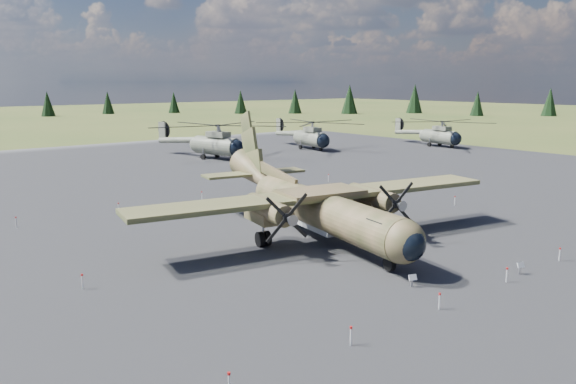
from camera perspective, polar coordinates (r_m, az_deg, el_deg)
ground at (r=40.06m, az=2.85°, el=-4.55°), size 500.00×500.00×0.00m
apron at (r=47.76m, az=-5.13°, el=-2.02°), size 120.00×120.00×0.04m
transport_plane at (r=39.49m, az=2.60°, el=-0.96°), size 27.00×24.27×8.90m
helicopter_near at (r=80.36m, az=-7.38°, el=5.81°), size 23.63×24.81×4.96m
helicopter_mid at (r=91.50m, az=2.33°, el=6.36°), size 20.47×22.36×4.59m
helicopter_far at (r=98.75m, az=15.17°, el=6.26°), size 19.28×21.35×4.42m
info_placard_left at (r=31.05m, az=12.53°, el=-8.59°), size 0.49×0.33×0.71m
info_placard_right at (r=34.88m, az=22.53°, el=-6.98°), size 0.49×0.30×0.72m
barrier_fence at (r=39.57m, az=2.43°, el=-3.98°), size 33.12×29.62×0.85m
treeline at (r=43.83m, az=16.16°, el=2.56°), size 336.59×330.12×10.87m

